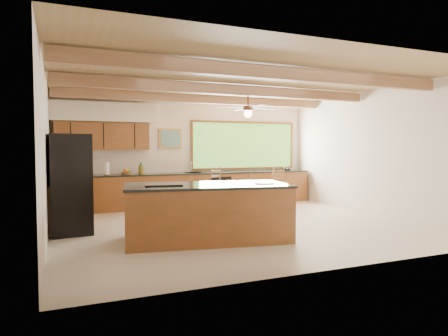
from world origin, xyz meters
name	(u,v)px	position (x,y,z in m)	size (l,w,h in m)	color
ground	(237,225)	(0.00, 0.00, 0.00)	(7.20, 7.20, 0.00)	beige
room_shell	(217,120)	(-0.17, 0.65, 2.21)	(7.27, 6.54, 3.02)	beige
counter_run	(168,192)	(-0.82, 2.52, 0.46)	(7.12, 3.10, 1.26)	brown
island	(207,212)	(-1.02, -1.02, 0.49)	(2.99, 1.78, 1.00)	brown
refrigerator	(70,184)	(-3.22, 0.40, 0.93)	(0.79, 0.77, 1.86)	black
bar_stool_a	(211,185)	(0.10, 1.75, 0.67)	(0.53, 0.53, 1.13)	brown
bar_stool_b	(278,182)	(2.38, 2.39, 0.62)	(0.45, 0.45, 1.04)	brown
bar_stool_c	(254,188)	(1.30, 1.78, 0.56)	(0.37, 0.37, 0.95)	brown
bar_stool_d	(273,185)	(1.97, 1.94, 0.58)	(0.41, 0.41, 0.98)	brown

